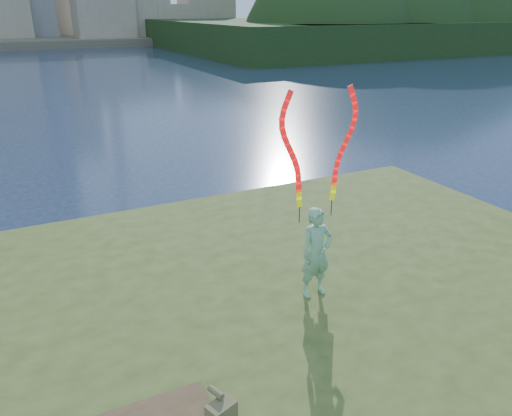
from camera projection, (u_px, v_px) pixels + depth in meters
ground at (200, 348)px, 9.03m from camera, size 320.00×320.00×0.00m
far_shore at (10, 39)px, 87.73m from camera, size 320.00×40.00×1.20m
wooded_hill at (409, 44)px, 83.37m from camera, size 78.00×50.00×63.00m
woman_with_ribbons at (317, 224)px, 8.76m from camera, size 2.08×0.43×4.08m
canvas_bag at (221, 410)px, 6.38m from camera, size 0.42×0.48×0.35m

